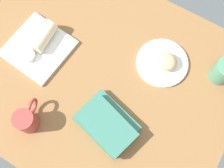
{
  "coord_description": "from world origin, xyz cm",
  "views": [
    {
      "loc": [
        23.34,
        -29.34,
        110.3
      ],
      "look_at": [
        6.69,
        -1.06,
        7.0
      ],
      "focal_mm": 45.3,
      "sensor_mm": 36.0,
      "label": 1
    }
  ],
  "objects_px": {
    "scone_pastry": "(167,61)",
    "breakfast_wrap": "(43,36)",
    "round_plate": "(162,63)",
    "square_plate": "(38,48)",
    "sauce_cup": "(28,55)",
    "second_mug": "(27,120)",
    "book_stack": "(107,124)"
  },
  "relations": [
    {
      "from": "sauce_cup",
      "to": "book_stack",
      "type": "distance_m",
      "value": 0.42
    },
    {
      "from": "scone_pastry",
      "to": "round_plate",
      "type": "bearing_deg",
      "value": -173.16
    },
    {
      "from": "square_plate",
      "to": "sauce_cup",
      "type": "height_order",
      "value": "sauce_cup"
    },
    {
      "from": "square_plate",
      "to": "sauce_cup",
      "type": "distance_m",
      "value": 0.06
    },
    {
      "from": "square_plate",
      "to": "sauce_cup",
      "type": "relative_size",
      "value": 4.14
    },
    {
      "from": "square_plate",
      "to": "book_stack",
      "type": "distance_m",
      "value": 0.42
    },
    {
      "from": "scone_pastry",
      "to": "breakfast_wrap",
      "type": "relative_size",
      "value": 0.64
    },
    {
      "from": "round_plate",
      "to": "sauce_cup",
      "type": "xyz_separation_m",
      "value": [
        -0.47,
        -0.25,
        0.02
      ]
    },
    {
      "from": "sauce_cup",
      "to": "round_plate",
      "type": "bearing_deg",
      "value": 28.05
    },
    {
      "from": "square_plate",
      "to": "book_stack",
      "type": "height_order",
      "value": "book_stack"
    },
    {
      "from": "scone_pastry",
      "to": "sauce_cup",
      "type": "relative_size",
      "value": 1.42
    },
    {
      "from": "round_plate",
      "to": "breakfast_wrap",
      "type": "distance_m",
      "value": 0.49
    },
    {
      "from": "square_plate",
      "to": "breakfast_wrap",
      "type": "relative_size",
      "value": 1.87
    },
    {
      "from": "sauce_cup",
      "to": "breakfast_wrap",
      "type": "height_order",
      "value": "breakfast_wrap"
    },
    {
      "from": "round_plate",
      "to": "book_stack",
      "type": "distance_m",
      "value": 0.34
    },
    {
      "from": "sauce_cup",
      "to": "book_stack",
      "type": "height_order",
      "value": "book_stack"
    },
    {
      "from": "round_plate",
      "to": "second_mug",
      "type": "height_order",
      "value": "second_mug"
    },
    {
      "from": "round_plate",
      "to": "second_mug",
      "type": "xyz_separation_m",
      "value": [
        -0.32,
        -0.46,
        0.04
      ]
    },
    {
      "from": "square_plate",
      "to": "breakfast_wrap",
      "type": "height_order",
      "value": "breakfast_wrap"
    },
    {
      "from": "breakfast_wrap",
      "to": "second_mug",
      "type": "xyz_separation_m",
      "value": [
        0.14,
        -0.31,
        0.0
      ]
    },
    {
      "from": "breakfast_wrap",
      "to": "book_stack",
      "type": "distance_m",
      "value": 0.43
    },
    {
      "from": "square_plate",
      "to": "book_stack",
      "type": "bearing_deg",
      "value": -17.82
    },
    {
      "from": "second_mug",
      "to": "book_stack",
      "type": "bearing_deg",
      "value": 28.05
    },
    {
      "from": "square_plate",
      "to": "sauce_cup",
      "type": "xyz_separation_m",
      "value": [
        -0.01,
        -0.05,
        0.02
      ]
    },
    {
      "from": "book_stack",
      "to": "round_plate",
      "type": "bearing_deg",
      "value": 79.24
    },
    {
      "from": "second_mug",
      "to": "breakfast_wrap",
      "type": "bearing_deg",
      "value": 114.85
    },
    {
      "from": "breakfast_wrap",
      "to": "second_mug",
      "type": "bearing_deg",
      "value": -67.64
    },
    {
      "from": "square_plate",
      "to": "second_mug",
      "type": "xyz_separation_m",
      "value": [
        0.15,
        -0.27,
        0.04
      ]
    },
    {
      "from": "scone_pastry",
      "to": "breakfast_wrap",
      "type": "bearing_deg",
      "value": -161.54
    },
    {
      "from": "round_plate",
      "to": "square_plate",
      "type": "distance_m",
      "value": 0.51
    },
    {
      "from": "square_plate",
      "to": "sauce_cup",
      "type": "bearing_deg",
      "value": -96.91
    },
    {
      "from": "square_plate",
      "to": "second_mug",
      "type": "height_order",
      "value": "second_mug"
    }
  ]
}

